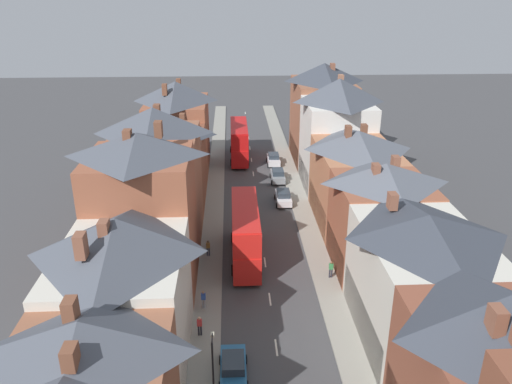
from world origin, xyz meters
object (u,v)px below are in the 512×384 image
at_px(car_near_blue, 278,175).
at_px(pedestrian_mid_right, 203,299).
at_px(car_parked_right_a, 273,159).
at_px(pedestrian_far_left, 331,268).
at_px(street_lamp, 213,372).
at_px(pedestrian_far_right, 208,247).
at_px(double_decker_bus_lead, 245,232).
at_px(car_near_silver, 233,367).
at_px(pedestrian_mid_left, 200,325).
at_px(double_decker_bus_mid_street, 239,141).
at_px(car_parked_left_a, 283,197).

height_order(car_near_blue, pedestrian_mid_right, pedestrian_mid_right).
relative_size(car_parked_right_a, pedestrian_far_left, 2.49).
relative_size(car_near_blue, street_lamp, 0.74).
bearing_deg(pedestrian_far_right, double_decker_bus_lead, -6.61).
xyz_separation_m(car_near_silver, pedestrian_far_right, (-2.25, 16.04, 0.23)).
relative_size(pedestrian_mid_left, pedestrian_far_right, 1.00).
distance_m(double_decker_bus_mid_street, car_parked_right_a, 5.96).
bearing_deg(pedestrian_mid_left, pedestrian_mid_right, 87.78).
xyz_separation_m(car_parked_right_a, pedestrian_mid_right, (-8.50, -34.88, 0.18)).
bearing_deg(double_decker_bus_mid_street, pedestrian_mid_left, -95.19).
relative_size(pedestrian_mid_left, pedestrian_mid_right, 1.00).
distance_m(double_decker_bus_mid_street, car_parked_left_a, 17.63).
xyz_separation_m(double_decker_bus_lead, pedestrian_mid_left, (-3.72, -11.39, -1.78)).
xyz_separation_m(pedestrian_mid_right, pedestrian_far_left, (11.01, 4.04, 0.00)).
bearing_deg(pedestrian_far_left, car_parked_left_a, 98.51).
bearing_deg(pedestrian_mid_left, car_near_blue, 74.67).
bearing_deg(pedestrian_far_right, double_decker_bus_mid_street, 83.08).
bearing_deg(pedestrian_far_left, double_decker_bus_lead, 151.57).
bearing_deg(pedestrian_mid_right, pedestrian_far_right, 89.67).
bearing_deg(pedestrian_far_right, car_parked_right_a, 72.26).
distance_m(pedestrian_mid_right, pedestrian_far_right, 8.46).
distance_m(car_near_silver, car_parked_right_a, 42.91).
bearing_deg(pedestrian_far_left, pedestrian_mid_right, -159.86).
relative_size(car_parked_right_a, pedestrian_far_right, 2.49).
height_order(car_parked_right_a, pedestrian_mid_right, pedestrian_mid_right).
distance_m(pedestrian_mid_left, pedestrian_far_right, 11.80).
bearing_deg(car_near_blue, pedestrian_far_right, -113.25).
distance_m(car_parked_left_a, street_lamp, 32.42).
bearing_deg(double_decker_bus_lead, car_parked_left_a, 68.96).
distance_m(car_near_silver, pedestrian_mid_left, 4.90).
height_order(double_decker_bus_mid_street, pedestrian_far_right, double_decker_bus_mid_street).
bearing_deg(double_decker_bus_mid_street, car_parked_left_a, -73.73).
bearing_deg(car_parked_left_a, double_decker_bus_mid_street, 106.27).
bearing_deg(pedestrian_mid_right, car_parked_right_a, 76.31).
relative_size(car_parked_left_a, pedestrian_mid_left, 2.57).
distance_m(car_near_blue, pedestrian_mid_left, 32.63).
xyz_separation_m(car_near_silver, car_parked_right_a, (6.20, 42.46, 0.05)).
distance_m(pedestrian_far_left, pedestrian_far_right, 11.82).
relative_size(double_decker_bus_lead, street_lamp, 1.96).
bearing_deg(pedestrian_far_left, double_decker_bus_mid_street, 102.45).
height_order(car_parked_left_a, pedestrian_mid_right, pedestrian_mid_right).
bearing_deg(pedestrian_far_left, pedestrian_mid_left, -146.51).
bearing_deg(pedestrian_mid_left, pedestrian_far_left, 33.49).
relative_size(double_decker_bus_lead, car_near_silver, 2.73).
height_order(car_near_silver, pedestrian_far_right, pedestrian_far_right).
xyz_separation_m(car_near_blue, car_parked_right_a, (0.00, 6.75, 0.01)).
bearing_deg(street_lamp, double_decker_bus_mid_street, 87.11).
bearing_deg(car_near_blue, double_decker_bus_mid_street, 117.34).
bearing_deg(pedestrian_mid_left, street_lamp, -80.11).
height_order(car_near_silver, car_parked_right_a, car_parked_right_a).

